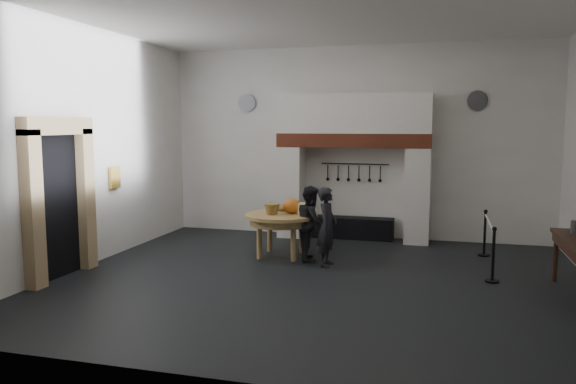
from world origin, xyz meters
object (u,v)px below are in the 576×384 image
(iron_range, at_px, (353,228))
(visitor_near, at_px, (327,227))
(visitor_far, at_px, (311,223))
(barrier_post_far, at_px, (485,234))
(work_table, at_px, (281,215))
(barrier_post_near, at_px, (493,256))

(iron_range, distance_m, visitor_near, 2.74)
(visitor_near, distance_m, visitor_far, 0.57)
(visitor_far, height_order, barrier_post_far, visitor_far)
(visitor_far, relative_size, barrier_post_far, 1.64)
(work_table, bearing_deg, visitor_near, -26.34)
(iron_range, relative_size, visitor_near, 1.26)
(visitor_near, relative_size, barrier_post_far, 1.67)
(work_table, xyz_separation_m, barrier_post_far, (4.01, 1.12, -0.39))
(barrier_post_far, bearing_deg, visitor_far, -159.61)
(work_table, bearing_deg, visitor_far, -10.63)
(barrier_post_near, bearing_deg, iron_range, 133.31)
(barrier_post_near, bearing_deg, visitor_far, 167.31)
(visitor_near, bearing_deg, iron_range, 0.69)
(iron_range, xyz_separation_m, visitor_far, (-0.48, -2.29, 0.49))
(barrier_post_near, bearing_deg, visitor_near, 173.15)
(iron_range, height_order, visitor_near, visitor_near)
(iron_range, height_order, barrier_post_near, barrier_post_near)
(work_table, xyz_separation_m, barrier_post_near, (4.01, -0.88, -0.39))
(work_table, relative_size, visitor_near, 0.99)
(work_table, distance_m, barrier_post_near, 4.12)
(work_table, distance_m, barrier_post_far, 4.18)
(iron_range, bearing_deg, barrier_post_near, -46.69)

